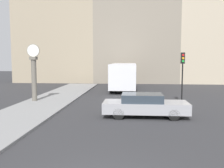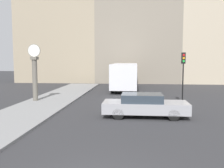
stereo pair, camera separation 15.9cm
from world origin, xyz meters
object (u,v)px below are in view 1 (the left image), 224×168
(street_clock, at_px, (34,74))
(bus_distant, at_px, (124,75))
(traffic_light_far, at_px, (183,68))
(sedan_car, at_px, (145,105))

(street_clock, bearing_deg, bus_distant, 53.49)
(traffic_light_far, relative_size, street_clock, 0.87)
(sedan_car, relative_size, traffic_light_far, 1.28)
(traffic_light_far, bearing_deg, sedan_car, -126.20)
(sedan_car, xyz_separation_m, bus_distant, (-1.62, 12.65, 0.90))
(street_clock, bearing_deg, traffic_light_far, -1.88)
(sedan_car, distance_m, street_clock, 9.06)
(sedan_car, height_order, bus_distant, bus_distant)
(bus_distant, xyz_separation_m, traffic_light_far, (4.36, -8.90, 1.05))
(traffic_light_far, distance_m, street_clock, 10.70)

